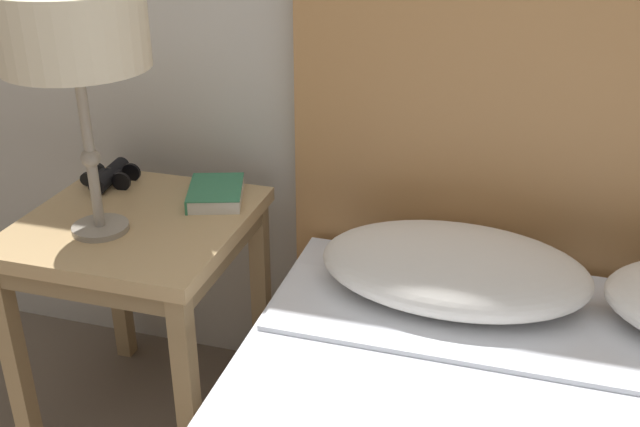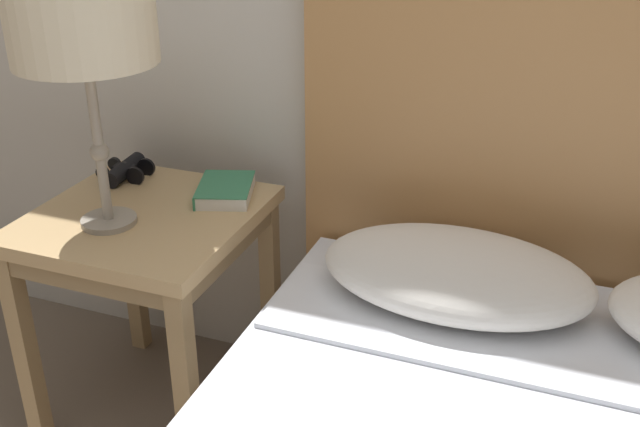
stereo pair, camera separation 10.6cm
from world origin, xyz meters
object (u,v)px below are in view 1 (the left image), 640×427
at_px(book_on_nightstand, 215,193).
at_px(binoculars_pair, 110,176).
at_px(nightstand, 138,250).
at_px(table_lamp, 73,34).

bearing_deg(book_on_nightstand, binoculars_pair, 176.96).
relative_size(nightstand, book_on_nightstand, 2.82).
distance_m(nightstand, book_on_nightstand, 0.23).
height_order(table_lamp, binoculars_pair, table_lamp).
xyz_separation_m(book_on_nightstand, binoculars_pair, (-0.31, 0.02, 0.00)).
bearing_deg(book_on_nightstand, nightstand, -133.43).
relative_size(table_lamp, binoculars_pair, 3.35).
relative_size(nightstand, table_lamp, 1.11).
xyz_separation_m(nightstand, binoculars_pair, (-0.16, 0.17, 0.11)).
distance_m(table_lamp, binoculars_pair, 0.51).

